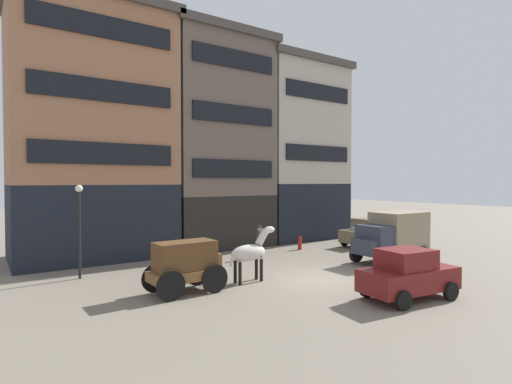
{
  "coord_description": "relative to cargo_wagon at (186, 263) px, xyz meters",
  "views": [
    {
      "loc": [
        -12.1,
        -12.87,
        4.28
      ],
      "look_at": [
        -1.78,
        2.21,
        3.79
      ],
      "focal_mm": 28.25,
      "sensor_mm": 36.0,
      "label": 1
    }
  ],
  "objects": [
    {
      "name": "sedan_light",
      "position": [
        14.49,
        3.47,
        -0.23
      ],
      "size": [
        3.7,
        1.86,
        1.83
      ],
      "color": "#7A6B4C",
      "rests_on": "ground_plane"
    },
    {
      "name": "fire_hydrant_curbside",
      "position": [
        9.95,
        4.96,
        -0.72
      ],
      "size": [
        0.24,
        0.24,
        0.83
      ],
      "color": "maroon",
      "rests_on": "ground_plane"
    },
    {
      "name": "delivery_truck_near",
      "position": [
        11.54,
        -0.66,
        0.28
      ],
      "size": [
        4.38,
        2.18,
        2.62
      ],
      "color": "#333847",
      "rests_on": "ground_plane"
    },
    {
      "name": "building_center_right",
      "position": [
        13.25,
        9.77,
        5.5
      ],
      "size": [
        7.37,
        6.24,
        13.21
      ],
      "color": "black",
      "rests_on": "ground_plane"
    },
    {
      "name": "cargo_wagon",
      "position": [
        0.0,
        0.0,
        0.0
      ],
      "size": [
        2.94,
        1.59,
        1.98
      ],
      "color": "brown",
      "rests_on": "ground_plane"
    },
    {
      "name": "sedan_dark",
      "position": [
        6.29,
        -5.31,
        -0.23
      ],
      "size": [
        3.86,
        2.2,
        1.83
      ],
      "color": "maroon",
      "rests_on": "ground_plane"
    },
    {
      "name": "streetlamp_curbside",
      "position": [
        -2.92,
        4.68,
        1.52
      ],
      "size": [
        0.32,
        0.32,
        4.12
      ],
      "color": "black",
      "rests_on": "ground_plane"
    },
    {
      "name": "draft_horse",
      "position": [
        2.95,
        0.0,
        0.12
      ],
      "size": [
        2.35,
        0.65,
        2.3
      ],
      "color": "beige",
      "rests_on": "ground_plane"
    },
    {
      "name": "building_far_left",
      "position": [
        -1.25,
        9.76,
        5.93
      ],
      "size": [
        8.74,
        6.24,
        14.06
      ],
      "color": "black",
      "rests_on": "ground_plane"
    },
    {
      "name": "pedestrian_officer",
      "position": [
        6.38,
        4.25,
        -0.17
      ],
      "size": [
        0.45,
        0.45,
        1.79
      ],
      "color": "#38332D",
      "rests_on": "ground_plane"
    },
    {
      "name": "building_center_left",
      "position": [
        6.34,
        9.76,
        5.83
      ],
      "size": [
        7.15,
        6.24,
        13.86
      ],
      "color": "black",
      "rests_on": "ground_plane"
    },
    {
      "name": "ground_plane",
      "position": [
        5.66,
        -1.28,
        -1.15
      ],
      "size": [
        120.0,
        120.0,
        0.0
      ],
      "primitive_type": "plane",
      "color": "slate"
    }
  ]
}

